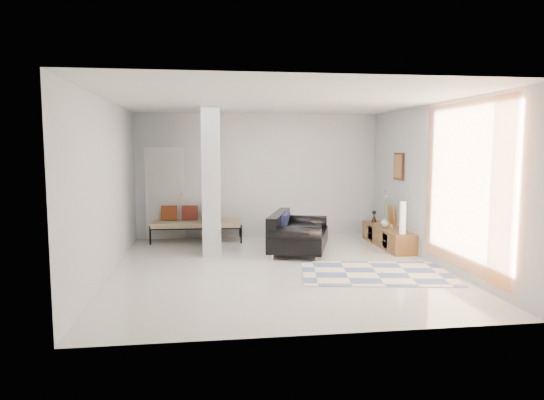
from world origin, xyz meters
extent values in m
plane|color=silver|center=(0.00, 0.00, 0.00)|extent=(6.00, 6.00, 0.00)
plane|color=white|center=(0.00, 0.00, 2.80)|extent=(6.00, 6.00, 0.00)
plane|color=silver|center=(0.00, 3.00, 1.40)|extent=(6.00, 0.00, 6.00)
plane|color=silver|center=(0.00, -3.00, 1.40)|extent=(6.00, 0.00, 6.00)
plane|color=silver|center=(-2.75, 0.00, 1.40)|extent=(0.00, 6.00, 6.00)
plane|color=silver|center=(2.75, 0.00, 1.40)|extent=(0.00, 6.00, 6.00)
cube|color=#B3B7BB|center=(-1.10, 1.60, 1.40)|extent=(0.35, 1.20, 2.80)
cube|color=white|center=(-2.10, 2.96, 1.02)|extent=(0.85, 0.06, 2.04)
plane|color=#FF8E43|center=(2.67, -1.15, 1.45)|extent=(0.00, 2.55, 2.55)
cube|color=#3D1F10|center=(2.72, 1.48, 1.65)|extent=(0.04, 0.45, 0.55)
cube|color=brown|center=(2.52, 1.48, 0.20)|extent=(0.45, 1.94, 0.40)
cube|color=#3D1F10|center=(2.30, 1.05, 0.20)|extent=(0.02, 0.26, 0.28)
cube|color=#3D1F10|center=(2.30, 1.91, 0.20)|extent=(0.02, 0.26, 0.28)
cube|color=#F4AB47|center=(2.70, 1.75, 0.60)|extent=(0.09, 0.32, 0.40)
cube|color=silver|center=(2.42, 1.05, 0.46)|extent=(0.04, 0.10, 0.12)
cylinder|color=silver|center=(-0.01, 0.64, 0.05)|extent=(0.05, 0.05, 0.10)
cylinder|color=silver|center=(0.44, 2.02, 0.05)|extent=(0.05, 0.05, 0.10)
cylinder|color=silver|center=(0.76, 0.38, 0.05)|extent=(0.05, 0.05, 0.10)
cylinder|color=silver|center=(1.21, 1.76, 0.05)|extent=(0.05, 0.05, 0.10)
cube|color=black|center=(0.60, 1.20, 0.25)|extent=(1.49, 1.92, 0.30)
cube|color=black|center=(0.21, 1.33, 0.58)|extent=(0.72, 1.67, 0.36)
cylinder|color=black|center=(0.37, 0.51, 0.48)|extent=(1.00, 0.57, 0.28)
cylinder|color=black|center=(0.83, 1.89, 0.48)|extent=(1.00, 0.57, 0.28)
cube|color=black|center=(0.33, 1.29, 0.60)|extent=(0.33, 0.63, 0.31)
cylinder|color=black|center=(-2.37, 2.25, 0.20)|extent=(0.04, 0.04, 0.40)
cylinder|color=black|center=(-0.47, 2.17, 0.20)|extent=(0.04, 0.04, 0.40)
cylinder|color=black|center=(-2.33, 3.03, 0.20)|extent=(0.04, 0.04, 0.40)
cylinder|color=black|center=(-0.43, 2.95, 0.20)|extent=(0.04, 0.04, 0.40)
cube|color=beige|center=(-1.40, 2.60, 0.38)|extent=(1.95, 0.89, 0.12)
cube|color=maroon|center=(-2.00, 2.78, 0.60)|extent=(0.35, 0.18, 0.33)
cube|color=maroon|center=(-1.56, 2.76, 0.60)|extent=(0.35, 0.18, 0.33)
cube|color=maroon|center=(-1.12, 2.74, 0.60)|extent=(0.35, 0.18, 0.33)
cube|color=beige|center=(1.53, -0.59, 0.01)|extent=(2.62, 1.96, 0.01)
cylinder|color=white|center=(2.50, 0.68, 0.71)|extent=(0.11, 0.11, 0.62)
imported|color=silver|center=(2.47, 1.53, 0.49)|extent=(0.20, 0.20, 0.19)
camera|label=1|loc=(-1.20, -7.98, 2.04)|focal=32.00mm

